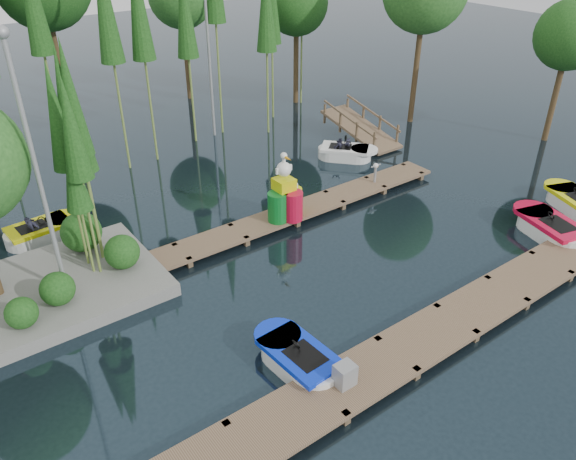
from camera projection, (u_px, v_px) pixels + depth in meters
ground_plane at (284, 274)px, 16.48m from camera, size 90.00×90.00×0.00m
near_dock at (397, 355)px, 13.25m from camera, size 18.00×1.50×0.50m
far_dock at (264, 223)px, 18.60m from camera, size 15.00×1.20×0.50m
island at (1, 195)px, 13.91m from camera, size 6.20×4.20×6.75m
tree_screen at (59, 11)px, 19.64m from camera, size 34.42×18.53×10.31m
lamp_island at (33, 157)px, 13.22m from camera, size 0.30×0.30×7.25m
lamp_rear at (208, 41)px, 23.95m from camera, size 0.30×0.30×7.25m
ramp at (361, 128)px, 25.27m from camera, size 1.50×3.94×1.49m
boat_blue at (298, 359)px, 13.11m from camera, size 1.27×2.58×0.85m
boat_red at (550, 229)px, 18.21m from camera, size 1.94×3.02×0.94m
boat_yellow_near at (575, 203)px, 19.81m from camera, size 2.04×2.86×0.88m
boat_yellow_far at (41, 231)px, 18.09m from camera, size 2.53×1.30×1.23m
boat_white_far at (346, 153)px, 23.64m from camera, size 2.50×2.62×1.18m
utility_cabinet at (345, 375)px, 12.24m from camera, size 0.44×0.37×0.54m
yellow_barrel at (294, 200)px, 18.97m from camera, size 0.57×0.57×0.86m
drum_cluster at (286, 199)px, 18.50m from camera, size 1.34×1.22×2.30m
seagull_post at (376, 169)px, 20.87m from camera, size 0.48×0.26×0.76m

